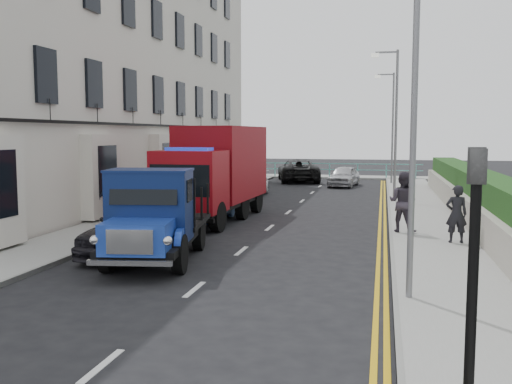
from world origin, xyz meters
name	(u,v)px	position (x,y,z in m)	size (l,w,h in m)	color
ground	(221,268)	(0.00, 0.00, 0.00)	(120.00, 120.00, 0.00)	black
pavement_west	(161,210)	(-5.20, 9.00, 0.06)	(2.40, 38.00, 0.12)	gray
pavement_east	(424,218)	(5.30, 9.00, 0.06)	(2.60, 38.00, 0.12)	gray
promenade	(330,177)	(0.00, 29.00, 0.06)	(30.00, 2.50, 0.12)	gray
sea_plane	(353,159)	(0.00, 60.00, 0.00)	(120.00, 120.00, 0.00)	slate
terrace_west	(107,52)	(-9.47, 13.00, 7.17)	(6.31, 30.20, 14.25)	beige
garden_east	(479,197)	(7.21, 9.00, 0.90)	(1.45, 28.00, 1.75)	#B2AD9E
seafront_railing	(330,170)	(0.00, 28.20, 0.58)	(13.00, 0.08, 1.11)	#59B2A5
lamp_near	(408,91)	(4.18, -2.00, 4.00)	(1.23, 0.18, 7.00)	slate
lamp_mid	(393,117)	(4.18, 14.00, 4.00)	(1.23, 0.18, 7.00)	slate
lamp_far	(391,121)	(4.18, 24.00, 4.00)	(1.23, 0.18, 7.00)	slate
traffic_signal	(474,258)	(4.60, -7.50, 2.07)	(0.16, 0.20, 3.10)	black
bedford_lorry	(152,222)	(-1.73, -0.10, 1.07)	(2.65, 5.14, 2.33)	black
red_lorry	(216,170)	(-2.34, 7.49, 1.86)	(2.55, 6.78, 3.50)	black
parked_car_front	(140,226)	(-2.60, 1.12, 0.75)	(1.77, 4.40, 1.50)	black
parked_car_mid	(206,203)	(-2.60, 7.00, 0.68)	(1.44, 4.14, 1.36)	#5C83C6
parked_car_rear	(248,183)	(-3.06, 15.74, 0.65)	(1.81, 4.45, 1.29)	silver
seafront_car_left	(298,170)	(-1.82, 25.09, 0.75)	(2.50, 5.43, 1.51)	black
seafront_car_right	(344,176)	(1.43, 22.15, 0.63)	(1.50, 3.72, 1.27)	#B7B7BC
pedestrian_east_near	(456,214)	(5.83, 3.92, 0.95)	(0.60, 0.40, 1.65)	black
pedestrian_east_far	(403,202)	(4.40, 5.44, 1.07)	(0.93, 0.72, 1.91)	#3A333E
pedestrian_west_near	(113,198)	(-5.43, 5.22, 0.98)	(1.01, 0.42, 1.73)	#191E2E
pedestrian_west_far	(201,182)	(-4.40, 11.92, 1.02)	(0.88, 0.57, 1.80)	#3B342A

